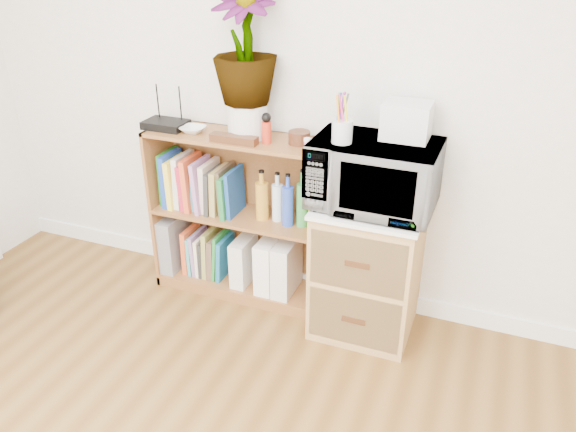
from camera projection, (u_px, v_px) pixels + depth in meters
The scene contains 21 objects.
skirting_board at pixel (307, 281), 3.31m from camera, with size 4.00×0.02×0.10m, color white.
bookshelf at pixel (240, 218), 3.12m from camera, with size 1.00×0.30×0.95m, color brown.
wicker_unit at pixel (367, 270), 2.87m from camera, with size 0.50×0.45×0.70m, color #9E7542.
microwave at pixel (374, 175), 2.62m from camera, with size 0.58×0.39×0.32m, color silver.
pen_cup at pixel (342, 131), 2.52m from camera, with size 0.09×0.09×0.10m, color silver.
small_appliance at pixel (407, 121), 2.55m from camera, with size 0.21×0.18×0.17m, color silver.
router at pixel (166, 124), 3.01m from camera, with size 0.23×0.15×0.04m, color black.
white_bowl at pixel (193, 130), 2.95m from camera, with size 0.13×0.13×0.03m, color silver.
plant_pot at pixel (248, 120), 2.86m from camera, with size 0.21×0.21×0.17m, color silver.
potted_plant at pixel (245, 44), 2.69m from camera, with size 0.32×0.32×0.57m, color #2A6A2A.
trinket_box at pixel (234, 139), 2.80m from camera, with size 0.25×0.06×0.04m, color #381F0F.
kokeshi_doll at pixel (267, 132), 2.78m from camera, with size 0.05×0.05×0.11m, color #B72B16.
wooden_bowl at pixel (299, 138), 2.79m from camera, with size 0.11×0.11×0.06m, color #391C0F.
paint_jars at pixel (313, 147), 2.67m from camera, with size 0.11×0.04×0.06m, color pink.
file_box at pixel (175, 241), 3.37m from camera, with size 0.10×0.27×0.33m, color slate.
magazine_holder_left at pixel (244, 260), 3.23m from camera, with size 0.09×0.22×0.28m, color silver.
magazine_holder_mid at pixel (270, 263), 3.17m from camera, with size 0.10×0.25×0.31m, color white.
magazine_holder_right at pixel (287, 266), 3.13m from camera, with size 0.10×0.25×0.31m, color silver.
cookbooks at pixel (199, 184), 3.13m from camera, with size 0.45×0.20×0.31m.
liquor_bottles at pixel (289, 199), 2.95m from camera, with size 0.37×0.07×0.31m.
lower_books at pixel (208, 253), 3.32m from camera, with size 0.26×0.19×0.29m.
Camera 1 is at (0.91, -0.39, 1.89)m, focal length 35.00 mm.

